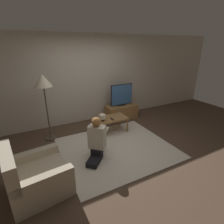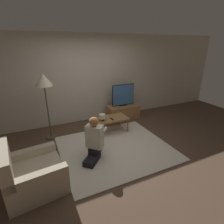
% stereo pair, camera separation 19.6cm
% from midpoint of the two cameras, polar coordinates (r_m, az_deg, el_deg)
% --- Properties ---
extents(ground_plane, '(10.00, 10.00, 0.00)m').
position_cam_midpoint_polar(ground_plane, '(4.20, 2.43, -11.71)').
color(ground_plane, brown).
extents(wall_back, '(10.00, 0.06, 2.60)m').
position_cam_midpoint_polar(wall_back, '(5.40, -6.91, 10.55)').
color(wall_back, beige).
rests_on(wall_back, ground_plane).
extents(rug, '(2.47, 2.19, 0.02)m').
position_cam_midpoint_polar(rug, '(4.19, 2.43, -11.62)').
color(rug, beige).
rests_on(rug, ground_plane).
extents(tv_stand, '(1.01, 0.48, 0.45)m').
position_cam_midpoint_polar(tv_stand, '(5.73, 4.56, 0.03)').
color(tv_stand, olive).
rests_on(tv_stand, ground_plane).
extents(tv, '(0.75, 0.08, 0.69)m').
position_cam_midpoint_polar(tv, '(5.55, 4.72, 5.54)').
color(tv, black).
rests_on(tv, tv_stand).
extents(coffee_table, '(0.93, 0.52, 0.42)m').
position_cam_midpoint_polar(coffee_table, '(4.76, 0.61, -2.45)').
color(coffee_table, olive).
rests_on(coffee_table, ground_plane).
extents(floor_lamp, '(0.42, 0.42, 1.66)m').
position_cam_midpoint_polar(floor_lamp, '(4.40, -20.15, 8.75)').
color(floor_lamp, '#4C4233').
rests_on(floor_lamp, ground_plane).
extents(armchair, '(0.99, 0.99, 0.86)m').
position_cam_midpoint_polar(armchair, '(3.29, -23.04, -18.36)').
color(armchair, '#B7A88E').
rests_on(armchair, ground_plane).
extents(person_kneeling, '(0.72, 0.75, 0.93)m').
position_cam_midpoint_polar(person_kneeling, '(3.64, -4.23, -8.76)').
color(person_kneeling, black).
rests_on(person_kneeling, rug).
extents(picture_frame, '(0.11, 0.01, 0.15)m').
position_cam_midpoint_polar(picture_frame, '(4.71, -2.03, -1.13)').
color(picture_frame, olive).
rests_on(picture_frame, coffee_table).
extents(table_lamp, '(0.18, 0.18, 0.17)m').
position_cam_midpoint_polar(table_lamp, '(4.55, -1.98, -1.58)').
color(table_lamp, '#4C3823').
rests_on(table_lamp, coffee_table).
extents(remote, '(0.04, 0.15, 0.02)m').
position_cam_midpoint_polar(remote, '(4.65, 1.18, -2.32)').
color(remote, black).
rests_on(remote, coffee_table).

